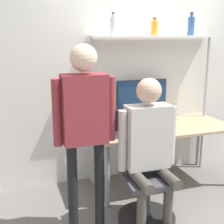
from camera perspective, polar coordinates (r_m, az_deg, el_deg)
name	(u,v)px	position (r m, az deg, el deg)	size (l,w,h in m)	color
ground_plane	(175,199)	(3.69, 11.46, -15.28)	(12.00, 12.00, 0.00)	slate
wall_back	(147,70)	(3.99, 6.44, 7.60)	(8.00, 0.06, 2.70)	silver
desk	(160,132)	(3.76, 8.84, -3.60)	(1.66, 0.78, 0.73)	tan
shelf_unit	(154,60)	(3.82, 7.60, 9.49)	(1.58, 0.26, 1.78)	white
monitor	(142,98)	(3.81, 5.47, 2.59)	(0.65, 0.19, 0.53)	#333338
laptop	(125,126)	(3.44, 2.44, -2.65)	(0.34, 0.25, 0.26)	#333338
cell_phone	(149,130)	(3.56, 6.86, -3.25)	(0.07, 0.15, 0.01)	black
office_chair	(146,193)	(3.17, 6.18, -14.45)	(0.56, 0.56, 0.92)	black
person_seated	(149,141)	(2.91, 6.79, -5.21)	(0.58, 0.47, 1.41)	#4C473D
person_standing	(85,116)	(2.71, -5.01, -0.72)	(0.56, 0.23, 1.72)	black
bottle_clear	(113,26)	(3.61, 0.20, 15.50)	(0.07, 0.07, 0.25)	silver
bottle_amber	(155,28)	(3.81, 7.81, 14.98)	(0.08, 0.08, 0.20)	gold
bottle_blue	(191,26)	(4.05, 14.27, 15.05)	(0.08, 0.08, 0.27)	#335999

